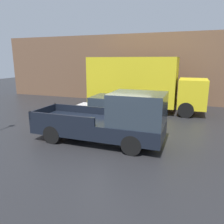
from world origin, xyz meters
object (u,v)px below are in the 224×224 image
object	(u,v)px
pickup_truck	(112,120)
delivery_truck	(140,83)
car	(115,110)
newspaper_box	(148,96)

from	to	relation	value
pickup_truck	delivery_truck	distance (m)	6.57
car	delivery_truck	world-z (taller)	delivery_truck
delivery_truck	newspaper_box	size ratio (longest dim) A/B	7.21
pickup_truck	car	bearing A→B (deg)	106.46
pickup_truck	newspaper_box	distance (m)	9.21
pickup_truck	newspaper_box	size ratio (longest dim) A/B	5.16
car	newspaper_box	size ratio (longest dim) A/B	4.38
delivery_truck	newspaper_box	xyz separation A→B (m)	(0.09, 2.69, -1.36)
pickup_truck	car	distance (m)	2.74
pickup_truck	newspaper_box	bearing A→B (deg)	91.27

